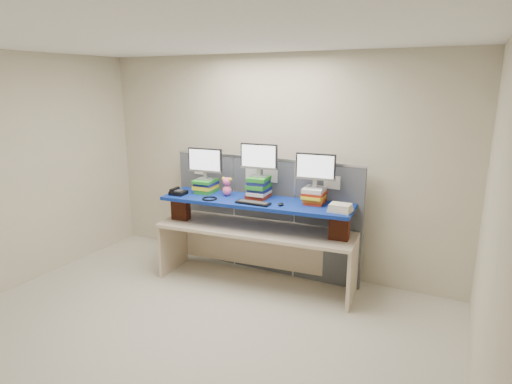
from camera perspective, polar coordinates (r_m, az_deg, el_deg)
The scene contains 18 objects.
room at distance 3.94m, azimuth -10.20°, elevation -1.11°, with size 5.00×4.00×2.80m.
cubicle_partition at distance 5.58m, azimuth 1.06°, elevation -3.01°, with size 2.60×0.06×1.53m.
desk at distance 5.25m, azimuth 0.00°, elevation -6.25°, with size 2.47×0.93×0.73m.
brick_pier_left at distance 5.55m, azimuth -10.00°, elevation -2.10°, with size 0.22×0.12×0.30m, color maroon.
brick_pier_right at distance 4.85m, azimuth 11.05°, elevation -4.55°, with size 0.22×0.12×0.30m, color maroon.
blue_board at distance 5.11m, azimuth 0.00°, elevation -1.32°, with size 2.31×0.58×0.04m, color navy.
book_stack_left at distance 5.49m, azimuth -6.70°, elevation 0.84°, with size 0.26×0.32×0.17m.
book_stack_center at distance 5.18m, azimuth 0.38°, elevation 0.61°, with size 0.27×0.32×0.26m.
book_stack_right at distance 4.99m, azimuth 7.79°, elevation -0.46°, with size 0.27×0.32×0.19m.
monitor_left at distance 5.42m, azimuth -6.80°, elevation 4.01°, with size 0.46×0.15×0.40m.
monitor_center at distance 5.11m, azimuth 0.38°, elevation 4.54°, with size 0.46×0.15×0.40m.
monitor_right at distance 4.92m, azimuth 7.94°, elevation 3.13°, with size 0.46×0.15×0.40m.
keyboard at distance 4.94m, azimuth -0.39°, elevation -1.45°, with size 0.41×0.14×0.03m.
mouse at distance 4.88m, azimuth 3.33°, elevation -1.64°, with size 0.05×0.10×0.03m, color black.
desk_phone at distance 5.44m, azimuth -10.37°, elevation -0.02°, with size 0.20×0.18×0.08m.
headset at distance 5.16m, azimuth -6.22°, elevation -0.87°, with size 0.18×0.18×0.02m, color black.
plush_toy at distance 5.28m, azimuth -3.89°, elevation 0.76°, with size 0.14×0.10×0.23m.
binder_stack at distance 4.73m, azimuth 11.18°, elevation -2.10°, with size 0.24×0.20×0.09m.
Camera 1 is at (2.30, -3.02, 2.43)m, focal length 30.00 mm.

